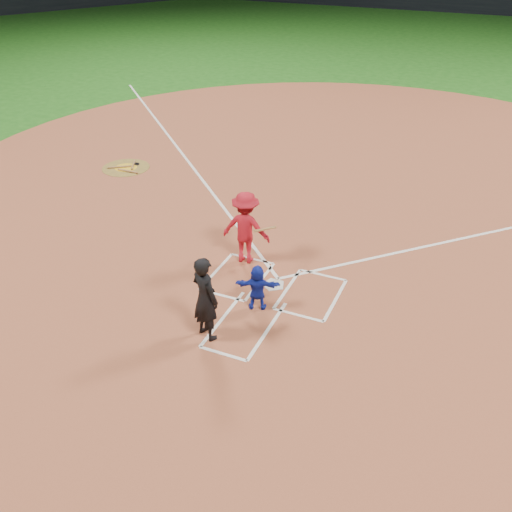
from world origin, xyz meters
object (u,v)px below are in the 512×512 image
at_px(umpire, 205,298).
at_px(on_deck_circle, 126,168).
at_px(home_plate, 274,285).
at_px(catcher, 257,288).
at_px(batter_at_plate, 246,228).

bearing_deg(umpire, on_deck_circle, -21.58).
height_order(on_deck_circle, umpire, umpire).
relative_size(home_plate, on_deck_circle, 0.35).
relative_size(home_plate, catcher, 0.53).
height_order(home_plate, batter_at_plate, batter_at_plate).
height_order(on_deck_circle, batter_at_plate, batter_at_plate).
xyz_separation_m(home_plate, batter_at_plate, (-1.11, 0.80, 0.97)).
bearing_deg(catcher, umpire, 47.65).
xyz_separation_m(catcher, umpire, (-0.60, -1.36, 0.42)).
distance_m(catcher, umpire, 1.55).
height_order(umpire, batter_at_plate, umpire).
xyz_separation_m(on_deck_circle, catcher, (7.72, -5.84, 0.56)).
distance_m(home_plate, catcher, 1.16).
bearing_deg(catcher, batter_at_plate, -77.04).
height_order(home_plate, catcher, catcher).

